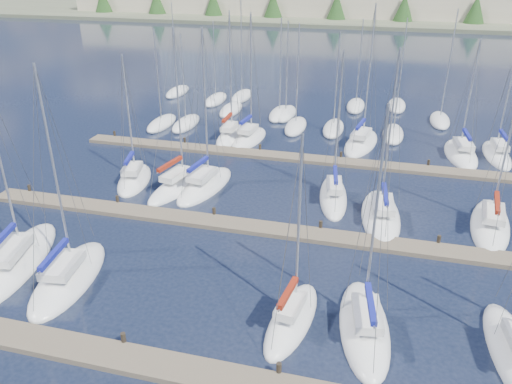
% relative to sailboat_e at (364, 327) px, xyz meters
% --- Properties ---
extents(ground, '(400.00, 400.00, 0.00)m').
position_rel_sailboat_e_xyz_m(ground, '(-7.69, 52.75, -0.18)').
color(ground, '#1B2237').
rests_on(ground, ground).
extents(dock_near, '(44.00, 1.93, 1.10)m').
position_rel_sailboat_e_xyz_m(dock_near, '(-7.69, -5.24, -0.03)').
color(dock_near, '#6B5E4C').
rests_on(dock_near, ground).
extents(dock_mid, '(44.00, 1.93, 1.10)m').
position_rel_sailboat_e_xyz_m(dock_mid, '(-7.69, 8.76, -0.03)').
color(dock_mid, '#6B5E4C').
rests_on(dock_mid, ground).
extents(dock_far, '(44.00, 1.93, 1.10)m').
position_rel_sailboat_e_xyz_m(dock_far, '(-7.69, 22.76, -0.03)').
color(dock_far, '#6B5E4C').
rests_on(dock_far, ground).
extents(sailboat_e, '(3.76, 8.31, 12.82)m').
position_rel_sailboat_e_xyz_m(sailboat_e, '(0.00, 0.00, 0.00)').
color(sailboat_e, white).
rests_on(sailboat_e, ground).
extents(sailboat_m, '(3.82, 8.94, 12.08)m').
position_rel_sailboat_e_xyz_m(sailboat_m, '(8.15, 13.37, -0.01)').
color(sailboat_m, white).
rests_on(sailboat_m, ground).
extents(sailboat_j, '(3.99, 8.50, 13.72)m').
position_rel_sailboat_e_xyz_m(sailboat_j, '(-14.18, 14.52, -0.00)').
color(sailboat_j, white).
rests_on(sailboat_j, ground).
extents(sailboat_n, '(2.38, 7.53, 13.64)m').
position_rel_sailboat_e_xyz_m(sailboat_n, '(-15.84, 27.06, 0.02)').
color(sailboat_n, white).
rests_on(sailboat_n, ground).
extents(sailboat_r, '(2.60, 7.76, 12.71)m').
position_rel_sailboat_e_xyz_m(sailboat_r, '(10.94, 28.40, 0.01)').
color(sailboat_r, white).
rests_on(sailboat_r, ground).
extents(sailboat_i, '(3.97, 8.73, 13.80)m').
position_rel_sailboat_e_xyz_m(sailboat_i, '(-16.34, 14.05, 0.01)').
color(sailboat_i, white).
rests_on(sailboat_i, ground).
extents(sailboat_l, '(3.61, 8.91, 13.13)m').
position_rel_sailboat_e_xyz_m(sailboat_l, '(0.42, 12.84, -0.01)').
color(sailboat_l, white).
rests_on(sailboat_l, ground).
extents(sailboat_h, '(4.07, 7.07, 11.50)m').
position_rel_sailboat_e_xyz_m(sailboat_h, '(-20.55, 14.12, -0.00)').
color(sailboat_h, white).
rests_on(sailboat_h, ground).
extents(sailboat_c, '(4.18, 8.58, 13.70)m').
position_rel_sailboat_e_xyz_m(sailboat_c, '(-17.71, -0.06, -0.01)').
color(sailboat_c, white).
rests_on(sailboat_c, ground).
extents(sailboat_p, '(4.21, 8.94, 14.47)m').
position_rel_sailboat_e_xyz_m(sailboat_p, '(-2.10, 28.45, -0.00)').
color(sailboat_p, white).
rests_on(sailboat_p, ground).
extents(sailboat_d, '(2.95, 6.88, 11.27)m').
position_rel_sailboat_e_xyz_m(sailboat_d, '(-3.84, -0.38, 0.01)').
color(sailboat_d, white).
rests_on(sailboat_d, ground).
extents(sailboat_q, '(3.45, 8.29, 11.80)m').
position_rel_sailboat_e_xyz_m(sailboat_q, '(7.57, 27.77, -0.01)').
color(sailboat_q, white).
rests_on(sailboat_q, ground).
extents(sailboat_o, '(3.41, 7.43, 13.57)m').
position_rel_sailboat_e_xyz_m(sailboat_o, '(-13.66, 26.81, 0.01)').
color(sailboat_o, white).
rests_on(sailboat_o, ground).
extents(sailboat_k, '(3.25, 8.28, 12.40)m').
position_rel_sailboat_e_xyz_m(sailboat_k, '(-3.42, 15.21, 0.00)').
color(sailboat_k, white).
rests_on(sailboat_k, ground).
extents(sailboat_b, '(5.24, 10.36, 13.45)m').
position_rel_sailboat_e_xyz_m(sailboat_b, '(-21.93, 0.65, -0.02)').
color(sailboat_b, white).
rests_on(sailboat_b, ground).
extents(distant_boats, '(36.93, 20.75, 13.30)m').
position_rel_sailboat_e_xyz_m(distant_boats, '(-12.03, 36.51, 0.11)').
color(distant_boats, '#9EA0A5').
rests_on(distant_boats, ground).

